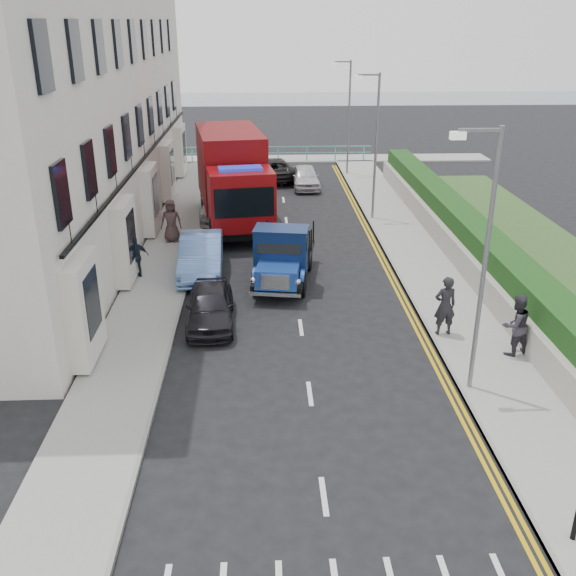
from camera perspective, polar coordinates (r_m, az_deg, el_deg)
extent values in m
plane|color=black|center=(19.07, 1.51, -6.18)|extent=(120.00, 120.00, 0.00)
cube|color=gray|center=(27.53, -10.63, 2.90)|extent=(2.40, 38.00, 0.12)
cube|color=gray|center=(28.00, 11.17, 3.20)|extent=(2.60, 38.00, 0.12)
cube|color=gray|center=(46.58, -0.90, 11.38)|extent=(30.00, 2.50, 0.12)
plane|color=slate|center=(77.22, -1.55, 15.86)|extent=(120.00, 120.00, 0.00)
cube|color=beige|center=(30.87, -18.89, 17.47)|extent=(6.00, 30.00, 14.00)
cube|color=black|center=(30.62, -12.30, 11.65)|extent=(0.12, 28.00, 0.10)
cube|color=#B2AD9E|center=(28.18, 13.83, 4.14)|extent=(0.30, 28.00, 1.00)
cube|color=#163E14|center=(28.26, 15.27, 4.90)|extent=(1.20, 28.00, 1.70)
cube|color=#59B2A5|center=(45.60, -0.87, 12.44)|extent=(13.00, 0.08, 0.06)
cube|color=#59B2A5|center=(45.68, -0.87, 11.91)|extent=(13.00, 0.06, 0.05)
cylinder|color=slate|center=(16.66, 17.03, 1.63)|extent=(0.12, 0.12, 7.00)
cube|color=slate|center=(15.65, 16.71, 13.30)|extent=(1.00, 0.08, 0.08)
cube|color=beige|center=(15.52, 14.86, 12.97)|extent=(0.35, 0.18, 0.18)
cylinder|color=slate|center=(31.66, 7.82, 12.12)|extent=(0.12, 0.12, 7.00)
cube|color=slate|center=(31.15, 7.21, 18.29)|extent=(1.00, 0.08, 0.08)
cube|color=beige|center=(31.08, 6.24, 18.10)|extent=(0.35, 0.18, 0.18)
cylinder|color=slate|center=(41.42, 5.43, 14.69)|extent=(0.12, 0.12, 7.00)
cube|color=slate|center=(41.03, 4.88, 19.41)|extent=(1.00, 0.08, 0.08)
cube|color=beige|center=(40.97, 4.14, 19.26)|extent=(0.35, 0.18, 0.18)
cylinder|color=black|center=(23.20, -2.83, 0.51)|extent=(0.38, 0.94, 0.91)
cylinder|color=black|center=(23.00, 1.27, 0.33)|extent=(0.38, 0.94, 0.91)
cylinder|color=black|center=(25.64, -1.89, 2.73)|extent=(0.38, 0.94, 0.91)
cylinder|color=black|center=(25.46, 1.82, 2.59)|extent=(0.38, 0.94, 0.91)
cube|color=black|center=(24.26, -0.40, 1.89)|extent=(2.48, 4.77, 0.17)
cube|color=#1D44A1|center=(22.52, -0.93, 1.12)|extent=(1.64, 1.44, 0.68)
cube|color=silver|center=(21.93, -1.15, 0.52)|extent=(0.99, 0.23, 0.52)
cube|color=#0D1E48|center=(23.34, -0.60, 3.33)|extent=(2.05, 1.42, 1.66)
cube|color=black|center=(25.24, -0.09, 3.26)|extent=(2.37, 2.93, 0.11)
cylinder|color=black|center=(28.36, -6.53, 4.95)|extent=(0.55, 1.30, 1.26)
cylinder|color=black|center=(28.62, -1.71, 5.26)|extent=(0.55, 1.30, 1.26)
cylinder|color=black|center=(31.76, -7.09, 6.87)|extent=(0.55, 1.30, 1.26)
cylinder|color=black|center=(32.00, -2.75, 7.13)|extent=(0.55, 1.30, 1.26)
cylinder|color=black|center=(34.19, -7.42, 7.99)|extent=(0.55, 1.30, 1.26)
cylinder|color=black|center=(34.41, -3.37, 8.24)|extent=(0.55, 1.30, 1.26)
cube|color=black|center=(31.24, -4.81, 7.13)|extent=(3.81, 8.34, 0.29)
cube|color=maroon|center=(28.07, -4.19, 7.90)|extent=(3.05, 2.57, 2.53)
cube|color=black|center=(27.02, -3.92, 7.58)|extent=(2.51, 0.47, 1.26)
cube|color=maroon|center=(32.04, -5.17, 10.79)|extent=(3.73, 6.33, 3.44)
imported|color=black|center=(20.99, -6.94, -1.58)|extent=(1.65, 3.79, 1.27)
imported|color=#658FDA|center=(25.24, -7.73, 2.93)|extent=(1.79, 4.66, 1.52)
imported|color=#B8B9BE|center=(32.73, -5.70, 7.69)|extent=(2.24, 5.46, 1.58)
imported|color=black|center=(40.50, -1.38, 10.54)|extent=(3.39, 5.28, 1.36)
imported|color=silver|center=(38.45, 1.55, 9.84)|extent=(1.64, 3.87, 1.30)
imported|color=black|center=(20.35, 13.79, -1.54)|extent=(0.75, 0.54, 1.92)
imported|color=#312D38|center=(19.74, 19.58, -3.12)|extent=(1.09, 0.97, 1.86)
imported|color=black|center=(24.97, -13.36, 2.73)|extent=(1.04, 0.75, 1.63)
imported|color=#41302F|center=(28.82, -10.35, 5.90)|extent=(0.92, 0.60, 1.87)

